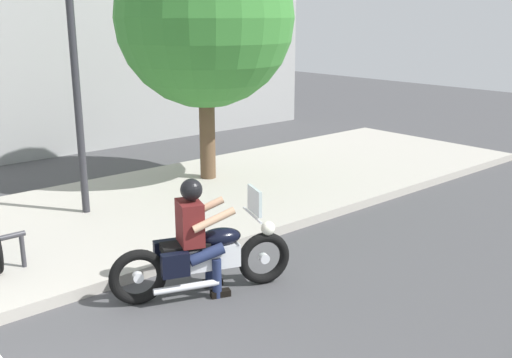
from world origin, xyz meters
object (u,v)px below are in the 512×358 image
street_lamp (74,62)px  tree_near_rack (205,18)px  motorcycle (204,257)px  rider (197,229)px

street_lamp → tree_near_rack: (2.78, 0.40, 0.64)m
motorcycle → rider: 0.38m
motorcycle → street_lamp: 4.01m
motorcycle → tree_near_rack: size_ratio=0.44×
rider → street_lamp: 3.81m
tree_near_rack → rider: bearing=-127.9°
rider → street_lamp: size_ratio=0.34×
motorcycle → tree_near_rack: tree_near_rack is taller
tree_near_rack → street_lamp: bearing=-171.8°
rider → tree_near_rack: bearing=52.1°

